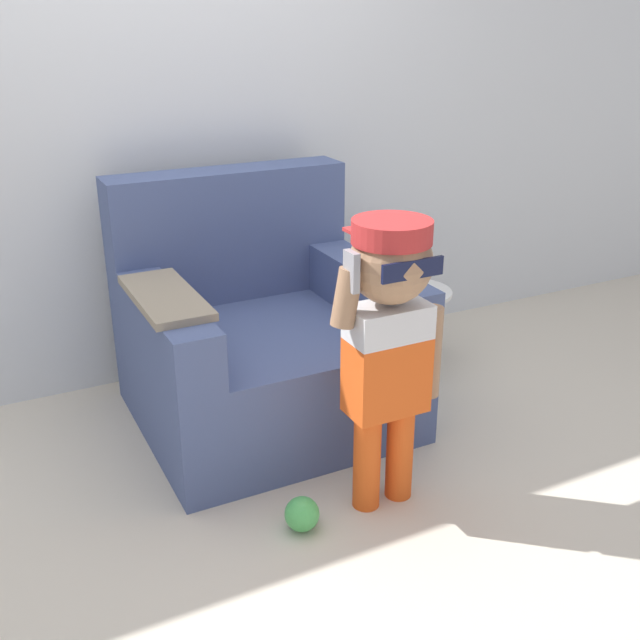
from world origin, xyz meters
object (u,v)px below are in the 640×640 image
(armchair, at_px, (260,339))
(side_table, at_px, (411,320))
(person_child, at_px, (389,323))
(toy_ball, at_px, (302,514))

(armchair, height_order, side_table, armchair)
(person_child, bearing_deg, side_table, 52.10)
(side_table, height_order, toy_ball, side_table)
(armchair, relative_size, toy_ball, 8.96)
(side_table, bearing_deg, toy_ball, -138.36)
(armchair, height_order, toy_ball, armchair)
(armchair, bearing_deg, side_table, 6.77)
(person_child, height_order, side_table, person_child)
(person_child, xyz_separation_m, toy_ball, (-0.34, -0.02, -0.65))
(person_child, relative_size, side_table, 2.62)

